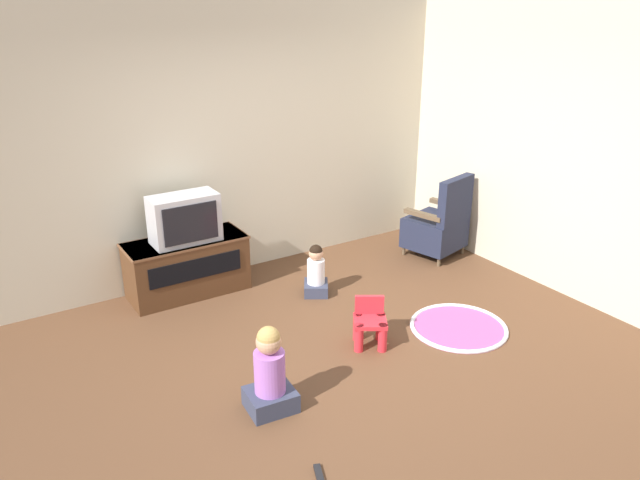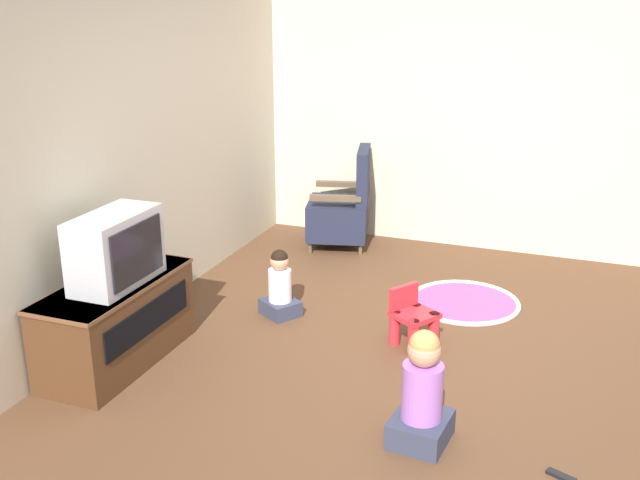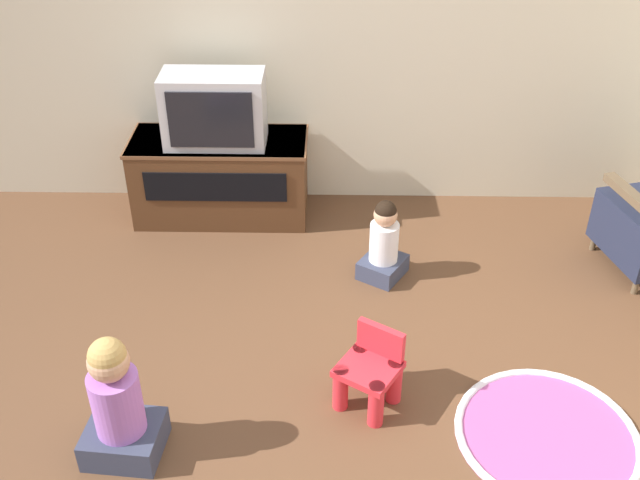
{
  "view_description": "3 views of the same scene",
  "coord_description": "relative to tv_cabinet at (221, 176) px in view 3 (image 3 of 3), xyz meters",
  "views": [
    {
      "loc": [
        -2.44,
        -3.57,
        2.8
      ],
      "look_at": [
        0.15,
        0.53,
        0.86
      ],
      "focal_mm": 35.0,
      "sensor_mm": 36.0,
      "label": 1
    },
    {
      "loc": [
        -4.25,
        -0.97,
        2.38
      ],
      "look_at": [
        -0.09,
        0.62,
        0.86
      ],
      "focal_mm": 42.0,
      "sensor_mm": 36.0,
      "label": 2
    },
    {
      "loc": [
        0.19,
        -2.54,
        2.74
      ],
      "look_at": [
        0.13,
        0.58,
        0.64
      ],
      "focal_mm": 42.0,
      "sensor_mm": 36.0,
      "label": 3
    }
  ],
  "objects": [
    {
      "name": "child_watching_center",
      "position": [
        -0.19,
        -2.08,
        -0.01
      ],
      "size": [
        0.37,
        0.33,
        0.67
      ],
      "rotation": [
        0.0,
        0.0,
        -0.09
      ],
      "color": "#33384C",
      "rests_on": "ground_plane"
    },
    {
      "name": "wall_back",
      "position": [
        0.41,
        0.33,
        1.08
      ],
      "size": [
        5.7,
        0.12,
        2.74
      ],
      "color": "beige",
      "rests_on": "ground_plane"
    },
    {
      "name": "child_watching_left",
      "position": [
        1.06,
        -0.7,
        -0.07
      ],
      "size": [
        0.34,
        0.35,
        0.52
      ],
      "rotation": [
        0.0,
        0.0,
        1.02
      ],
      "color": "#33384C",
      "rests_on": "ground_plane"
    },
    {
      "name": "play_mat",
      "position": [
        1.78,
        -1.96,
        -0.28
      ],
      "size": [
        0.87,
        0.87,
        0.04
      ],
      "color": "#A54C8C",
      "rests_on": "ground_plane"
    },
    {
      "name": "ground_plane",
      "position": [
        0.56,
        -1.86,
        -0.29
      ],
      "size": [
        30.0,
        30.0,
        0.0
      ],
      "primitive_type": "plane",
      "color": "brown"
    },
    {
      "name": "television",
      "position": [
        0.0,
        -0.05,
        0.5
      ],
      "size": [
        0.64,
        0.33,
        0.47
      ],
      "color": "#B7B7BC",
      "rests_on": "tv_cabinet"
    },
    {
      "name": "yellow_kid_chair",
      "position": [
        0.94,
        -1.75,
        -0.11
      ],
      "size": [
        0.37,
        0.37,
        0.41
      ],
      "rotation": [
        0.0,
        0.0,
        -0.56
      ],
      "color": "red",
      "rests_on": "ground_plane"
    },
    {
      "name": "tv_cabinet",
      "position": [
        0.0,
        0.0,
        0.0
      ],
      "size": [
        1.17,
        0.5,
        0.56
      ],
      "color": "#4C2D19",
      "rests_on": "ground_plane"
    }
  ]
}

